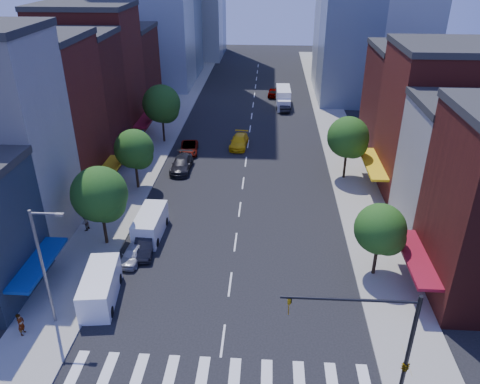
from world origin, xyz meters
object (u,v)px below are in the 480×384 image
object	(u,v)px
parked_car_rear	(182,164)
pedestrian_far	(85,223)
parked_car_front	(133,254)
parked_car_third	(189,148)
traffic_car_far	(273,92)
box_truck	(283,98)
parked_car_second	(144,245)
traffic_car_oncoming	(284,106)
cargo_van_near	(100,288)
pedestrian_near	(21,324)
cargo_van_far	(150,225)
taxi	(239,141)

from	to	relation	value
parked_car_rear	pedestrian_far	xyz separation A→B (m)	(-6.59, -14.13, 0.16)
parked_car_front	parked_car_third	world-z (taller)	parked_car_third
traffic_car_far	box_truck	bearing A→B (deg)	108.89
pedestrian_far	parked_car_second	bearing A→B (deg)	78.46
traffic_car_far	box_truck	distance (m)	6.15
parked_car_front	traffic_car_oncoming	distance (m)	44.59
parked_car_rear	cargo_van_near	xyz separation A→B (m)	(-1.98, -23.62, 0.38)
traffic_car_far	pedestrian_near	size ratio (longest dim) A/B	2.65
box_truck	pedestrian_far	distance (m)	44.85
parked_car_third	traffic_car_oncoming	bearing A→B (deg)	50.27
parked_car_third	pedestrian_far	bearing A→B (deg)	-114.43
cargo_van_far	traffic_car_far	distance (m)	48.13
parked_car_second	traffic_car_oncoming	size ratio (longest dim) A/B	0.91
traffic_car_oncoming	traffic_car_far	bearing A→B (deg)	-83.33
parked_car_second	cargo_van_near	size ratio (longest dim) A/B	0.74
cargo_van_near	box_truck	world-z (taller)	box_truck
traffic_car_far	pedestrian_far	bearing A→B (deg)	72.86
taxi	traffic_car_oncoming	world-z (taller)	traffic_car_oncoming
pedestrian_near	pedestrian_far	distance (m)	13.31
traffic_car_far	box_truck	xyz separation A→B (m)	(1.62, -5.89, 0.64)
cargo_van_near	traffic_car_far	distance (m)	57.42
cargo_van_near	parked_car_front	bearing A→B (deg)	71.91
parked_car_second	cargo_van_near	world-z (taller)	cargo_van_near
parked_car_third	pedestrian_far	xyz separation A→B (m)	(-6.59, -19.53, 0.29)
parked_car_rear	box_truck	xyz separation A→B (m)	(12.54, 26.44, 0.62)
cargo_van_near	pedestrian_far	size ratio (longest dim) A/B	3.61
parked_car_front	traffic_car_far	bearing A→B (deg)	82.34
taxi	pedestrian_near	xyz separation A→B (m)	(-12.51, -35.27, 0.24)
box_truck	parked_car_third	bearing A→B (deg)	-121.88
parked_car_third	traffic_car_far	size ratio (longest dim) A/B	1.05
parked_car_rear	cargo_van_near	world-z (taller)	cargo_van_near
parked_car_front	traffic_car_oncoming	bearing A→B (deg)	77.81
pedestrian_far	taxi	bearing A→B (deg)	163.16
cargo_van_far	taxi	world-z (taller)	cargo_van_far
cargo_van_far	taxi	size ratio (longest dim) A/B	1.03
cargo_van_near	traffic_car_far	size ratio (longest dim) A/B	1.27
taxi	cargo_van_far	bearing A→B (deg)	-102.28
parked_car_third	pedestrian_far	size ratio (longest dim) A/B	2.98
cargo_van_far	pedestrian_near	bearing A→B (deg)	-112.64
parked_car_third	pedestrian_far	distance (m)	20.62
box_truck	pedestrian_far	bearing A→B (deg)	-116.34
cargo_van_near	pedestrian_far	distance (m)	10.55
pedestrian_near	pedestrian_far	xyz separation A→B (m)	(-0.43, 13.30, -0.06)
parked_car_third	cargo_van_far	distance (m)	19.87
taxi	pedestrian_far	size ratio (longest dim) A/B	3.28
traffic_car_oncoming	pedestrian_far	world-z (taller)	pedestrian_far
cargo_van_near	pedestrian_near	bearing A→B (deg)	-145.04
parked_car_front	parked_car_rear	world-z (taller)	parked_car_rear
parked_car_second	box_truck	size ratio (longest dim) A/B	0.58
taxi	parked_car_rear	bearing A→B (deg)	-124.47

